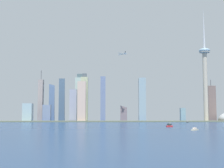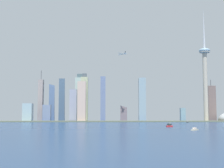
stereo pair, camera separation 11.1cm
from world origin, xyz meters
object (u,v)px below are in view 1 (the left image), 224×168
(skyscraper_8, at_px, (47,113))
(skyscraper_9, at_px, (52,101))
(skyscraper_1, at_px, (28,113))
(skyscraper_3, at_px, (62,100))
(skyscraper_4, at_px, (84,99))
(skyscraper_13, at_px, (73,105))
(skyscraper_6, at_px, (82,102))
(skyscraper_12, at_px, (142,99))
(boat_4, at_px, (195,129))
(skyscraper_5, at_px, (103,99))
(skyscraper_10, at_px, (211,104))
(boat_3, at_px, (169,124))
(observation_tower, at_px, (205,70))
(skyscraper_2, at_px, (79,99))
(boat_1, at_px, (169,126))
(skyscraper_7, at_px, (183,115))
(skyscraper_11, at_px, (41,100))
(boat_0, at_px, (187,122))
(skyscraper_0, at_px, (123,98))

(skyscraper_8, xyz_separation_m, skyscraper_9, (5.11, 62.18, 39.80))
(skyscraper_1, height_order, skyscraper_3, skyscraper_3)
(skyscraper_4, height_order, skyscraper_13, skyscraper_4)
(skyscraper_6, distance_m, skyscraper_12, 196.92)
(skyscraper_1, bearing_deg, boat_4, -54.44)
(skyscraper_5, relative_size, skyscraper_10, 1.07)
(skyscraper_8, relative_size, skyscraper_13, 0.52)
(skyscraper_3, height_order, boat_3, skyscraper_3)
(observation_tower, distance_m, skyscraper_4, 369.20)
(observation_tower, bearing_deg, boat_4, -109.92)
(skyscraper_2, bearing_deg, boat_1, -65.18)
(skyscraper_5, bearing_deg, skyscraper_9, 160.29)
(skyscraper_7, height_order, skyscraper_11, skyscraper_11)
(boat_0, height_order, boat_4, boat_0)
(skyscraper_2, bearing_deg, skyscraper_0, 17.14)
(skyscraper_2, relative_size, skyscraper_9, 1.08)
(skyscraper_1, bearing_deg, skyscraper_2, 17.30)
(skyscraper_6, bearing_deg, skyscraper_12, 22.43)
(skyscraper_1, distance_m, skyscraper_3, 128.24)
(skyscraper_4, bearing_deg, skyscraper_0, 33.25)
(boat_1, bearing_deg, observation_tower, -124.02)
(boat_1, relative_size, boat_4, 0.78)
(skyscraper_8, distance_m, skyscraper_9, 74.00)
(skyscraper_9, xyz_separation_m, skyscraper_13, (75.26, -79.74, -17.14))
(skyscraper_7, bearing_deg, skyscraper_0, 163.92)
(boat_0, bearing_deg, skyscraper_2, -32.50)
(skyscraper_7, xyz_separation_m, skyscraper_12, (-122.78, 12.29, 46.80))
(skyscraper_4, distance_m, skyscraper_12, 181.13)
(skyscraper_12, bearing_deg, skyscraper_2, -178.94)
(skyscraper_4, bearing_deg, skyscraper_9, 143.14)
(skyscraper_3, height_order, boat_1, skyscraper_3)
(boat_3, bearing_deg, skyscraper_10, -55.73)
(skyscraper_2, xyz_separation_m, skyscraper_10, (403.27, -15.32, -15.13))
(boat_4, bearing_deg, skyscraper_13, -117.93)
(skyscraper_9, distance_m, skyscraper_10, 497.55)
(skyscraper_6, distance_m, boat_3, 313.58)
(observation_tower, distance_m, boat_0, 198.49)
(skyscraper_2, xyz_separation_m, skyscraper_12, (193.66, 3.60, -2.10))
(skyscraper_4, bearing_deg, boat_0, -21.51)
(skyscraper_1, height_order, boat_1, skyscraper_1)
(boat_3, bearing_deg, skyscraper_6, 18.16)
(boat_3, bearing_deg, skyscraper_9, 18.49)
(observation_tower, relative_size, skyscraper_12, 2.54)
(skyscraper_1, relative_size, skyscraper_2, 0.36)
(skyscraper_11, distance_m, skyscraper_13, 122.48)
(skyscraper_6, bearing_deg, skyscraper_0, 42.07)
(skyscraper_0, distance_m, skyscraper_2, 144.82)
(skyscraper_7, bearing_deg, skyscraper_3, 172.81)
(skyscraper_5, bearing_deg, skyscraper_1, -171.88)
(skyscraper_7, bearing_deg, skyscraper_5, -178.67)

